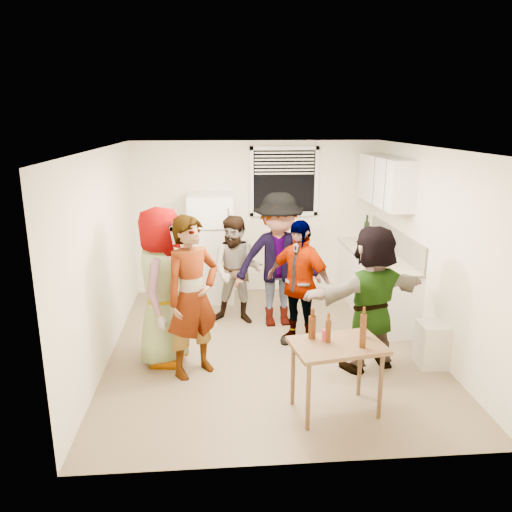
{
  "coord_description": "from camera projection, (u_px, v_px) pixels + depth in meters",
  "views": [
    {
      "loc": [
        -0.66,
        -5.83,
        2.83
      ],
      "look_at": [
        -0.17,
        0.25,
        1.15
      ],
      "focal_mm": 35.0,
      "sensor_mm": 36.0,
      "label": 1
    }
  ],
  "objects": [
    {
      "name": "red_cup",
      "position": [
        326.0,
        340.0,
        4.87
      ],
      "size": [
        0.09,
        0.09,
        0.11
      ],
      "primitive_type": "cylinder",
      "color": "#AF232C",
      "rests_on": "serving_table"
    },
    {
      "name": "trash_bin",
      "position": [
        433.0,
        345.0,
        5.88
      ],
      "size": [
        0.37,
        0.37,
        0.52
      ],
      "primitive_type": "cube",
      "rotation": [
        0.0,
        0.0,
        -0.03
      ],
      "color": "silver",
      "rests_on": "ground"
    },
    {
      "name": "guest_stripe",
      "position": [
        195.0,
        372.0,
        5.77
      ],
      "size": [
        1.63,
        1.88,
        0.44
      ],
      "primitive_type": "imported",
      "rotation": [
        0.0,
        0.0,
        0.64
      ],
      "color": "#141933",
      "rests_on": "ground"
    },
    {
      "name": "room",
      "position": [
        270.0,
        347.0,
        6.4
      ],
      "size": [
        4.0,
        4.5,
        2.5
      ],
      "primitive_type": null,
      "color": "white",
      "rests_on": "ground"
    },
    {
      "name": "blue_cup",
      "position": [
        374.0,
        268.0,
        6.67
      ],
      "size": [
        0.08,
        0.08,
        0.11
      ],
      "primitive_type": "cylinder",
      "color": "#1225A9",
      "rests_on": "countertop"
    },
    {
      "name": "guest_black",
      "position": [
        297.0,
        342.0,
        6.53
      ],
      "size": [
        1.82,
        1.85,
        0.4
      ],
      "primitive_type": "imported",
      "rotation": [
        0.0,
        0.0,
        -0.75
      ],
      "color": "black",
      "rests_on": "ground"
    },
    {
      "name": "guest_orange",
      "position": [
        367.0,
        366.0,
        5.9
      ],
      "size": [
        2.03,
        2.11,
        0.51
      ],
      "primitive_type": "imported",
      "rotation": [
        0.0,
        0.0,
        3.45
      ],
      "color": "#C87845",
      "rests_on": "ground"
    },
    {
      "name": "serving_table",
      "position": [
        334.0,
        411.0,
        5.0
      ],
      "size": [
        0.96,
        0.72,
        0.74
      ],
      "primitive_type": null,
      "rotation": [
        0.0,
        0.0,
        0.17
      ],
      "color": "brown",
      "rests_on": "ground"
    },
    {
      "name": "kettle",
      "position": [
        373.0,
        254.0,
        7.39
      ],
      "size": [
        0.26,
        0.23,
        0.19
      ],
      "primitive_type": null,
      "rotation": [
        0.0,
        0.0,
        0.25
      ],
      "color": "silver",
      "rests_on": "countertop"
    },
    {
      "name": "picture_frame",
      "position": [
        385.0,
        244.0,
        7.66
      ],
      "size": [
        0.02,
        0.19,
        0.16
      ],
      "primitive_type": "cube",
      "color": "gold",
      "rests_on": "countertop"
    },
    {
      "name": "beer_bottle_table",
      "position": [
        328.0,
        342.0,
        4.85
      ],
      "size": [
        0.06,
        0.06,
        0.22
      ],
      "primitive_type": "cylinder",
      "color": "#47230C",
      "rests_on": "serving_table"
    },
    {
      "name": "beer_bottle_counter",
      "position": [
        385.0,
        267.0,
        6.73
      ],
      "size": [
        0.07,
        0.07,
        0.26
      ],
      "primitive_type": "cylinder",
      "color": "#47230C",
      "rests_on": "countertop"
    },
    {
      "name": "counter_lower",
      "position": [
        374.0,
        284.0,
        7.52
      ],
      "size": [
        0.6,
        2.2,
        0.86
      ],
      "primitive_type": "cube",
      "color": "white",
      "rests_on": "ground"
    },
    {
      "name": "guest_back_left",
      "position": [
        238.0,
        322.0,
        7.2
      ],
      "size": [
        1.09,
        1.68,
        0.59
      ],
      "primitive_type": "imported",
      "rotation": [
        0.0,
        0.0,
        -0.23
      ],
      "color": "brown",
      "rests_on": "ground"
    },
    {
      "name": "guest_grey",
      "position": [
        166.0,
        360.0,
        6.06
      ],
      "size": [
        2.02,
        1.24,
        0.6
      ],
      "primitive_type": "imported",
      "rotation": [
        0.0,
        0.0,
        1.39
      ],
      "color": "#979797",
      "rests_on": "ground"
    },
    {
      "name": "countertop",
      "position": [
        376.0,
        255.0,
        7.4
      ],
      "size": [
        0.64,
        2.22,
        0.04
      ],
      "primitive_type": "cube",
      "color": "beige",
      "rests_on": "counter_lower"
    },
    {
      "name": "wine_bottle",
      "position": [
        366.0,
        242.0,
        8.08
      ],
      "size": [
        0.08,
        0.08,
        0.33
      ],
      "primitive_type": "cylinder",
      "color": "black",
      "rests_on": "countertop"
    },
    {
      "name": "upper_cabinets",
      "position": [
        385.0,
        181.0,
        7.32
      ],
      "size": [
        0.34,
        1.6,
        0.7
      ],
      "primitive_type": "cube",
      "color": "white",
      "rests_on": "room"
    },
    {
      "name": "refrigerator",
      "position": [
        211.0,
        248.0,
        7.92
      ],
      "size": [
        0.7,
        0.7,
        1.7
      ],
      "primitive_type": "cube",
      "color": "white",
      "rests_on": "ground"
    },
    {
      "name": "backsplash",
      "position": [
        396.0,
        241.0,
        7.37
      ],
      "size": [
        0.03,
        2.2,
        0.36
      ],
      "primitive_type": "cube",
      "color": "#B2AEA4",
      "rests_on": "countertop"
    },
    {
      "name": "paper_towel",
      "position": [
        372.0,
        251.0,
        7.51
      ],
      "size": [
        0.12,
        0.12,
        0.26
      ],
      "primitive_type": "cylinder",
      "color": "white",
      "rests_on": "countertop"
    },
    {
      "name": "window",
      "position": [
        284.0,
        182.0,
        8.07
      ],
      "size": [
        1.12,
        0.1,
        1.06
      ],
      "primitive_type": null,
      "color": "white",
      "rests_on": "room"
    },
    {
      "name": "guest_back_right",
      "position": [
        278.0,
        323.0,
        7.14
      ],
      "size": [
        1.35,
        1.96,
        0.7
      ],
      "primitive_type": "imported",
      "rotation": [
        0.0,
        0.0,
        0.07
      ],
      "color": "#434348",
      "rests_on": "ground"
    }
  ]
}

